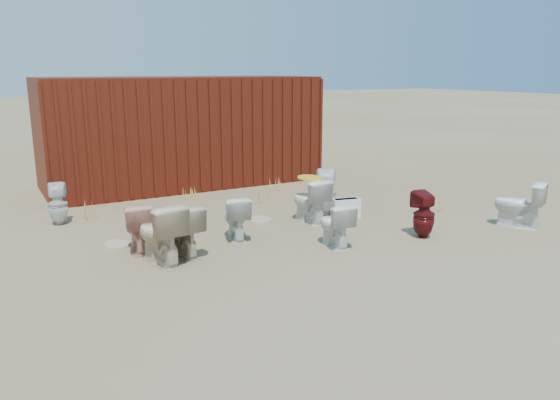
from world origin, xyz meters
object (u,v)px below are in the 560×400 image
toilet_front_maroon (424,215)px  toilet_back_e (326,193)px  toilet_front_c (335,225)px  toilet_back_beige_left (160,234)px  toilet_front_pink (138,227)px  shipping_container (181,131)px  toilet_front_e (518,204)px  toilet_front_a (236,217)px  toilet_back_beige_right (181,231)px  toilet_back_a (58,204)px  toilet_back_yellowlid (310,201)px  loose_tank (346,208)px

toilet_front_maroon → toilet_back_e: bearing=-67.9°
toilet_front_c → toilet_back_beige_left: 2.53m
toilet_front_pink → shipping_container: bearing=-108.7°
toilet_back_beige_left → toilet_back_e: size_ratio=1.03×
toilet_front_pink → toilet_back_beige_left: 0.70m
toilet_front_e → toilet_front_maroon: bearing=-36.4°
toilet_front_pink → toilet_front_c: bearing=162.5°
shipping_container → toilet_front_maroon: bearing=-72.6°
toilet_front_a → toilet_back_beige_left: size_ratio=0.82×
shipping_container → toilet_back_beige_right: (-1.75, -4.89, -0.82)m
toilet_front_c → toilet_front_pink: bearing=-19.7°
shipping_container → toilet_back_beige_right: shipping_container is taller
shipping_container → toilet_back_a: (-3.01, -2.31, -0.85)m
toilet_front_a → toilet_front_c: (1.12, -1.05, -0.01)m
shipping_container → toilet_front_maroon: (1.84, -5.88, -0.83)m
toilet_front_e → toilet_back_yellowlid: toilet_front_e is taller
toilet_back_beige_left → toilet_back_yellowlid: toilet_back_beige_left is taller
shipping_container → toilet_front_c: bearing=-86.1°
toilet_front_e → toilet_back_yellowlid: (-2.85, 1.94, -0.01)m
shipping_container → toilet_back_e: 4.29m
toilet_back_a → toilet_back_yellowlid: toilet_back_yellowlid is taller
toilet_back_beige_right → loose_tank: toilet_back_beige_right is taller
toilet_back_yellowlid → toilet_back_e: size_ratio=0.93×
toilet_front_c → loose_tank: size_ratio=1.35×
toilet_front_c → toilet_back_e: bearing=-113.8°
toilet_front_maroon → toilet_front_e: bearing=173.9°
toilet_front_a → toilet_back_beige_left: toilet_back_beige_left is taller
toilet_back_a → toilet_front_e: bearing=159.6°
loose_tank → toilet_back_e: bearing=131.7°
toilet_front_c → toilet_front_maroon: 1.50m
toilet_back_yellowlid → toilet_back_a: bearing=-31.8°
toilet_front_pink → toilet_back_e: 3.49m
shipping_container → toilet_back_yellowlid: (0.75, -4.30, -0.81)m
toilet_front_a → toilet_front_e: toilet_front_e is taller
toilet_back_beige_right → toilet_front_c: bearing=150.8°
toilet_front_pink → toilet_back_a: (-0.81, 2.04, -0.01)m
toilet_front_e → loose_tank: toilet_front_e is taller
toilet_front_maroon → toilet_back_beige_right: (-3.59, 1.00, 0.01)m
toilet_front_a → toilet_front_c: size_ratio=1.03×
shipping_container → toilet_front_a: size_ratio=8.61×
toilet_front_c → toilet_back_beige_right: 2.23m
shipping_container → toilet_front_e: size_ratio=7.63×
toilet_front_maroon → toilet_back_beige_left: size_ratio=0.87×
shipping_container → toilet_back_a: size_ratio=8.49×
shipping_container → toilet_back_beige_left: shipping_container is taller
toilet_front_a → loose_tank: size_ratio=1.39×
toilet_back_yellowlid → toilet_back_e: bearing=-156.0°
toilet_front_pink → toilet_back_a: size_ratio=1.02×
toilet_back_beige_left → toilet_back_e: (3.36, 1.02, -0.01)m
toilet_front_pink → toilet_back_beige_right: size_ratio=0.96×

